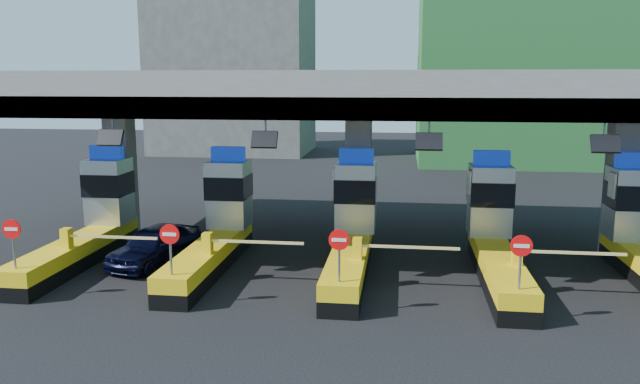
# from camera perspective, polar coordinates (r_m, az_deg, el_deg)

# --- Properties ---
(ground) EXTENTS (120.00, 120.00, 0.00)m
(ground) POSITION_cam_1_polar(r_m,az_deg,el_deg) (22.74, 2.91, -6.97)
(ground) COLOR black
(ground) RESTS_ON ground
(toll_canopy) EXTENTS (28.00, 12.09, 7.00)m
(toll_canopy) POSITION_cam_1_polar(r_m,az_deg,el_deg) (24.60, 3.59, 8.84)
(toll_canopy) COLOR slate
(toll_canopy) RESTS_ON ground
(toll_lane_far_left) EXTENTS (4.43, 8.00, 4.16)m
(toll_lane_far_left) POSITION_cam_1_polar(r_m,az_deg,el_deg) (25.42, -20.11, -2.49)
(toll_lane_far_left) COLOR black
(toll_lane_far_left) RESTS_ON ground
(toll_lane_left) EXTENTS (4.43, 8.00, 4.16)m
(toll_lane_left) POSITION_cam_1_polar(r_m,az_deg,el_deg) (23.54, -9.24, -2.97)
(toll_lane_left) COLOR black
(toll_lane_left) RESTS_ON ground
(toll_lane_center) EXTENTS (4.43, 8.00, 4.16)m
(toll_lane_center) POSITION_cam_1_polar(r_m,az_deg,el_deg) (22.63, 3.00, -3.38)
(toll_lane_center) COLOR black
(toll_lane_center) RESTS_ON ground
(toll_lane_right) EXTENTS (4.43, 8.00, 4.16)m
(toll_lane_right) POSITION_cam_1_polar(r_m,az_deg,el_deg) (22.81, 15.65, -3.64)
(toll_lane_right) COLOR black
(toll_lane_right) RESTS_ON ground
(bg_building_concrete) EXTENTS (14.00, 10.00, 18.00)m
(bg_building_concrete) POSITION_cam_1_polar(r_m,az_deg,el_deg) (59.80, -7.91, 12.29)
(bg_building_concrete) COLOR #4C4C49
(bg_building_concrete) RESTS_ON ground
(van) EXTENTS (2.75, 4.56, 1.45)m
(van) POSITION_cam_1_polar(r_m,az_deg,el_deg) (23.82, -14.83, -4.68)
(van) COLOR black
(van) RESTS_ON ground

